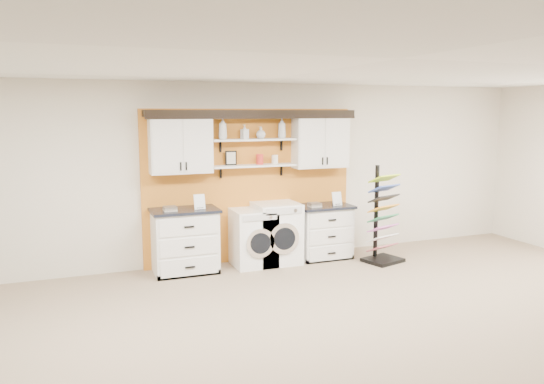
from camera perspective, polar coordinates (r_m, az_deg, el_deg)
name	(u,v)px	position (r m, az deg, el deg)	size (l,w,h in m)	color
floor	(389,369)	(5.28, 12.48, -18.09)	(10.00, 10.00, 0.00)	gray
ceiling	(400,58)	(4.74, 13.61, 13.79)	(10.00, 10.00, 0.00)	white
wall_back	(250,173)	(8.39, -2.42, 2.09)	(10.00, 10.00, 0.00)	beige
accent_panel	(250,185)	(8.38, -2.34, 0.71)	(3.40, 0.07, 2.40)	orange
upper_cabinet_left	(180,145)	(7.86, -9.82, 5.05)	(0.90, 0.35, 0.84)	white
upper_cabinet_right	(320,141)	(8.59, 5.19, 5.43)	(0.90, 0.35, 0.84)	white
shelf_lower	(254,166)	(8.19, -1.98, 2.85)	(1.32, 0.28, 0.03)	white
shelf_upper	(254,140)	(8.16, -1.99, 5.65)	(1.32, 0.28, 0.03)	white
crown_molding	(253,113)	(8.16, -2.04, 8.44)	(3.30, 0.41, 0.13)	black
picture_frame	(231,158)	(8.11, -4.44, 3.66)	(0.18, 0.02, 0.22)	black
canister_red	(260,159)	(8.21, -1.32, 3.54)	(0.11, 0.11, 0.16)	red
canister_cream	(275,159)	(8.30, 0.30, 3.52)	(0.10, 0.10, 0.14)	silver
base_cabinet_left	(185,241)	(7.92, -9.34, -5.20)	(0.97, 0.66, 0.95)	white
base_cabinet_right	(323,231)	(8.66, 5.51, -4.22)	(0.88, 0.66, 0.87)	white
washer	(253,237)	(8.20, -2.06, -4.89)	(0.63, 0.71, 0.87)	white
dryer	(276,233)	(8.32, 0.45, -4.42)	(0.68, 0.71, 0.95)	white
sample_rack	(382,231)	(8.54, 11.80, -4.10)	(0.66, 0.60, 1.53)	black
soap_bottle_a	(223,128)	(8.00, -5.32, 6.84)	(0.13, 0.13, 0.33)	silver
soap_bottle_b	(245,132)	(8.11, -2.97, 6.49)	(0.10, 0.10, 0.22)	silver
soap_bottle_c	(261,133)	(8.19, -1.21, 6.41)	(0.14, 0.14, 0.18)	silver
soap_bottle_d	(282,128)	(8.31, 1.07, 6.92)	(0.12, 0.13, 0.32)	silver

